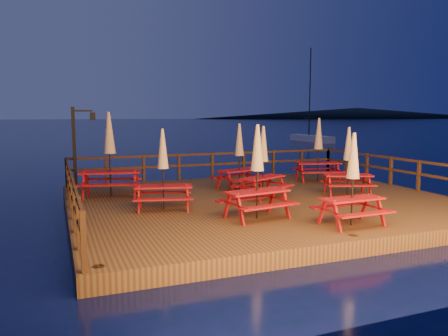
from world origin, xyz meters
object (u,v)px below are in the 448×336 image
(sailboat, at_px, (311,139))
(picnic_table_0, at_px, (239,155))
(lamp_post, at_px, (78,139))
(picnic_table_1, at_px, (257,170))
(picnic_table_2, at_px, (318,149))

(sailboat, height_order, picnic_table_0, sailboat)
(lamp_post, bearing_deg, picnic_table_0, -25.34)
(lamp_post, relative_size, picnic_table_1, 1.21)
(lamp_post, relative_size, picnic_table_0, 1.26)
(picnic_table_2, bearing_deg, lamp_post, -177.77)
(lamp_post, xyz_separation_m, picnic_table_1, (4.05, -6.90, -0.51))
(sailboat, relative_size, picnic_table_2, 4.13)
(sailboat, xyz_separation_m, picnic_table_2, (-17.08, -27.20, 1.38))
(sailboat, height_order, picnic_table_1, sailboat)
(picnic_table_0, bearing_deg, sailboat, 34.35)
(picnic_table_0, distance_m, picnic_table_2, 3.76)
(lamp_post, xyz_separation_m, picnic_table_2, (9.13, -2.03, -0.46))
(lamp_post, xyz_separation_m, picnic_table_0, (5.41, -2.56, -0.55))
(lamp_post, xyz_separation_m, sailboat, (26.22, 25.17, -1.84))
(sailboat, bearing_deg, picnic_table_0, -128.58)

